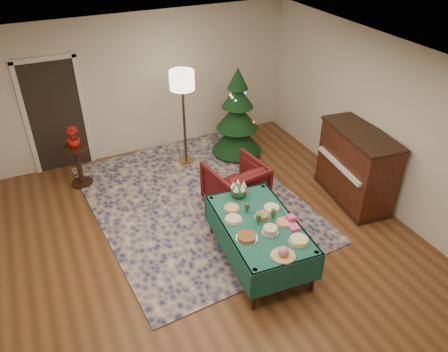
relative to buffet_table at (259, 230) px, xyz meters
name	(u,v)px	position (x,y,z in m)	size (l,w,h in m)	color
room_shell	(216,177)	(-0.50, 0.32, 0.81)	(7.00, 7.00, 7.00)	#593319
doorway	(55,114)	(-2.10, 3.80, 0.56)	(1.08, 0.04, 2.16)	black
rug	(195,201)	(-0.29, 1.67, -0.53)	(3.20, 4.20, 0.02)	#131347
buffet_table	(259,230)	(0.00, 0.00, 0.00)	(1.13, 1.79, 0.67)	black
platter_0	(283,253)	(-0.06, -0.69, 0.19)	(0.31, 0.31, 0.14)	silver
platter_1	(299,240)	(0.27, -0.55, 0.16)	(0.27, 0.27, 0.06)	silver
platter_2	(247,237)	(-0.31, -0.20, 0.15)	(0.29, 0.29, 0.05)	silver
platter_3	(270,230)	(0.02, -0.24, 0.18)	(0.22, 0.22, 0.09)	silver
platter_4	(284,222)	(0.29, -0.15, 0.15)	(0.24, 0.24, 0.04)	silver
platter_5	(233,219)	(-0.30, 0.19, 0.15)	(0.25, 0.25, 0.05)	silver
platter_6	(262,216)	(0.08, 0.08, 0.16)	(0.22, 0.22, 0.06)	silver
platter_7	(272,208)	(0.30, 0.20, 0.15)	(0.25, 0.25, 0.04)	silver
platter_8	(232,208)	(-0.21, 0.43, 0.15)	(0.24, 0.24, 0.04)	silver
goblet_0	(247,208)	(-0.05, 0.27, 0.22)	(0.07, 0.07, 0.16)	#2D471E
goblet_1	(273,214)	(0.21, -0.01, 0.22)	(0.07, 0.07, 0.16)	#2D471E
goblet_2	(259,219)	(-0.03, -0.01, 0.22)	(0.07, 0.07, 0.16)	#2D471E
napkin_stack	(294,227)	(0.35, -0.29, 0.15)	(0.13, 0.13, 0.04)	#F042A0
gift_box	(291,219)	(0.39, -0.15, 0.18)	(0.11, 0.11, 0.09)	#E03E79
centerpiece	(239,190)	(0.02, 0.67, 0.25)	(0.24, 0.24, 0.28)	#1E4C1E
armchair	(235,183)	(0.29, 1.32, -0.10)	(0.85, 0.80, 0.88)	#511112
floor_lamp	(182,86)	(0.05, 2.98, 1.02)	(0.44, 0.44, 1.83)	#A57F3F
side_table	(79,166)	(-1.94, 3.05, -0.17)	(0.42, 0.42, 0.76)	black
potted_plant	(74,142)	(-1.94, 3.05, 0.33)	(0.21, 0.38, 0.21)	#A9130C
christmas_tree	(237,117)	(1.08, 2.85, 0.27)	(0.99, 0.99, 1.79)	black
piano	(356,167)	(2.18, 0.66, 0.08)	(0.85, 1.53, 1.27)	black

